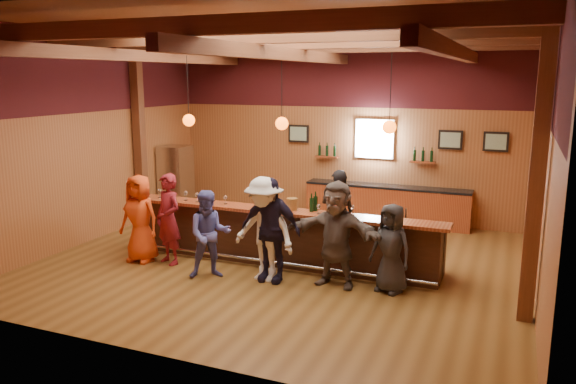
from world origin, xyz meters
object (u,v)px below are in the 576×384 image
back_bar_cabinet (386,205)px  customer_navy (271,230)px  bottle_a (315,203)px  bartender (338,211)px  customer_white (264,229)px  customer_brown (336,234)px  ice_bucket (292,204)px  customer_orange (140,218)px  stainless_fridge (176,180)px  customer_denim (210,234)px  customer_redvest (168,219)px  bar_counter (286,235)px  customer_dark (391,248)px

back_bar_cabinet → customer_navy: bearing=-102.4°
bottle_a → bartender: bearing=84.6°
customer_white → customer_brown: size_ratio=1.01×
ice_bucket → customer_orange: bearing=-164.5°
stainless_fridge → customer_denim: size_ratio=1.13×
customer_redvest → back_bar_cabinet: bearing=77.2°
stainless_fridge → customer_orange: 3.83m
bar_counter → back_bar_cabinet: bearing=71.7°
customer_redvest → bottle_a: bearing=39.1°
customer_denim → customer_navy: bearing=-18.6°
stainless_fridge → customer_orange: (1.50, -3.52, -0.04)m
customer_orange → customer_navy: (2.78, -0.01, 0.07)m
bottle_a → customer_redvest: bearing=-163.3°
bottle_a → customer_denim: bearing=-143.4°
back_bar_cabinet → customer_redvest: (-3.21, -4.55, 0.40)m
bar_counter → customer_orange: 2.85m
customer_navy → bartender: size_ratio=1.07×
back_bar_cabinet → bottle_a: size_ratio=10.97×
back_bar_cabinet → customer_dark: (1.04, -4.37, 0.28)m
customer_navy → ice_bucket: bearing=83.2°
back_bar_cabinet → customer_white: (-1.13, -4.68, 0.45)m
back_bar_cabinet → customer_brown: (0.11, -4.46, 0.44)m
customer_redvest → customer_white: size_ratio=0.94×
customer_orange → customer_dark: (4.85, 0.27, -0.10)m
customer_dark → ice_bucket: customer_dark is taller
back_bar_cabinet → customer_dark: 4.50m
bartender → ice_bucket: bartender is taller
customer_redvest → customer_navy: bearing=19.8°
customer_dark → bar_counter: bearing=-180.0°
customer_denim → bartender: bearing=20.9°
customer_navy → bottle_a: bearing=59.9°
customer_redvest → customer_brown: bearing=24.0°
customer_orange → customer_white: customer_white is taller
customer_white → customer_dark: (2.18, 0.31, -0.17)m
bartender → customer_white: bearing=51.8°
bar_counter → back_bar_cabinet: bar_counter is taller
customer_denim → customer_dark: 3.19m
back_bar_cabinet → bartender: bartender is taller
customer_white → customer_orange: bearing=-168.7°
customer_orange → customer_redvest: customer_redvest is taller
customer_navy → customer_dark: 2.10m
customer_white → ice_bucket: size_ratio=8.34×
bar_counter → customer_brown: size_ratio=3.42×
bar_counter → bartender: 1.25m
customer_white → bottle_a: bearing=68.9°
customer_denim → customer_dark: size_ratio=1.05×
customer_redvest → customer_brown: size_ratio=0.95×
stainless_fridge → ice_bucket: size_ratio=8.07×
customer_redvest → customer_dark: bearing=24.8°
customer_brown → customer_dark: (0.93, 0.08, -0.17)m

